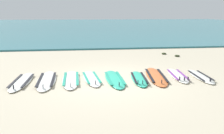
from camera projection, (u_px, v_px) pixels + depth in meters
The scene contains 13 objects.
ground_plane at pixel (112, 81), 7.75m from camera, with size 80.00×80.00×0.00m, color #C1B599.
sea at pixel (87, 24), 43.17m from camera, with size 80.00×60.00×0.10m, color teal.
surfboard_0 at pixel (22, 81), 7.59m from camera, with size 0.60×2.23×0.18m.
surfboard_1 at pixel (47, 80), 7.72m from camera, with size 0.69×2.42×0.18m.
surfboard_2 at pixel (71, 79), 7.83m from camera, with size 0.63×2.31×0.18m.
surfboard_3 at pixel (91, 78), 7.96m from camera, with size 0.74×2.11×0.18m.
surfboard_4 at pixel (115, 79), 7.88m from camera, with size 0.62×2.30×0.18m.
surfboard_5 at pixel (139, 78), 7.92m from camera, with size 0.67×2.00×0.18m.
surfboard_6 at pixel (156, 76), 8.22m from camera, with size 0.95×2.58×0.18m.
surfboard_7 at pixel (177, 75), 8.32m from camera, with size 0.73×2.05×0.18m.
surfboard_8 at pixel (200, 76), 8.19m from camera, with size 0.61×1.94×0.18m.
seaweed_clump_near_shoreline at pixel (164, 54), 12.66m from camera, with size 0.26×0.21×0.09m, color #2D381E.
seaweed_clump_mid_sand at pixel (177, 56), 12.01m from camera, with size 0.26×0.21×0.09m, color #2D381E.
Camera 1 is at (-0.94, -7.38, 2.21)m, focal length 37.68 mm.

